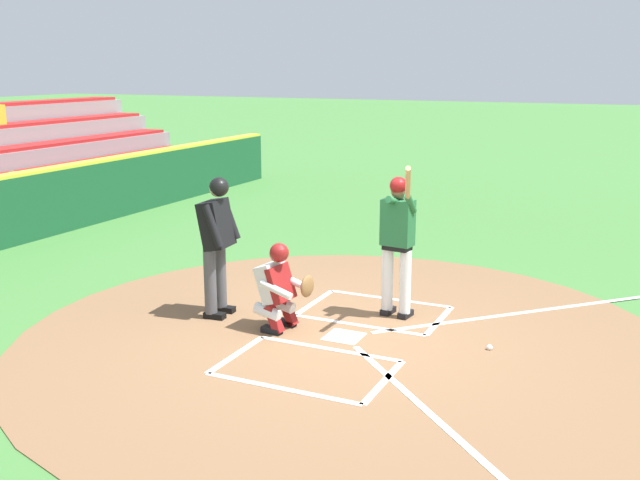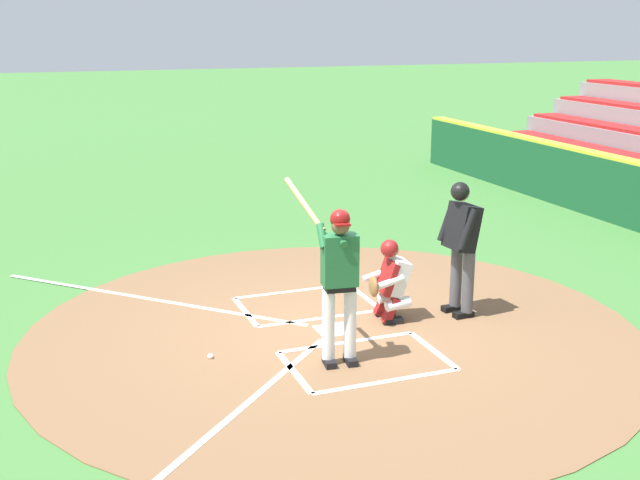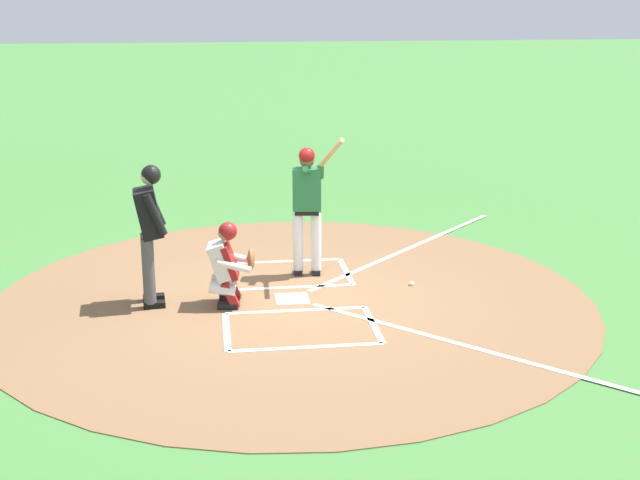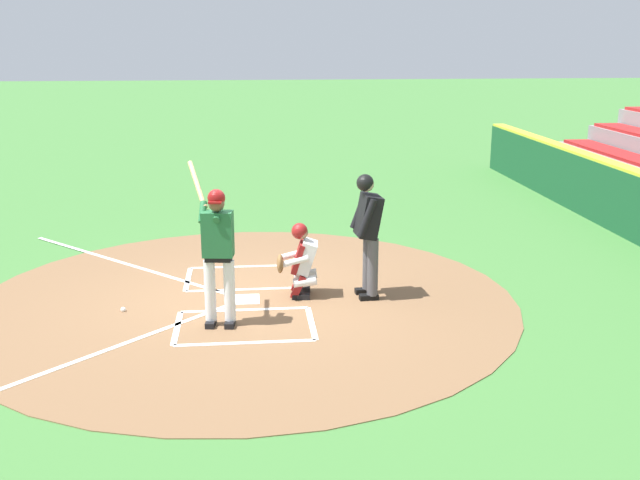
% 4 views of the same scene
% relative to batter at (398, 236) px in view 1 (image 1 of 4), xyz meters
% --- Properties ---
extents(ground_plane, '(120.00, 120.00, 0.00)m').
position_rel_batter_xyz_m(ground_plane, '(0.98, -0.33, -1.10)').
color(ground_plane, '#427A38').
extents(dirt_circle, '(8.00, 8.00, 0.01)m').
position_rel_batter_xyz_m(dirt_circle, '(0.98, -0.33, -1.09)').
color(dirt_circle, brown).
rests_on(dirt_circle, ground).
extents(home_plate_and_chalk, '(7.93, 4.91, 0.01)m').
position_rel_batter_xyz_m(home_plate_and_chalk, '(0.98, 0.55, -1.08)').
color(home_plate_and_chalk, white).
rests_on(home_plate_and_chalk, dirt_circle).
extents(batter, '(1.00, 0.62, 2.13)m').
position_rel_batter_xyz_m(batter, '(0.00, 0.00, 0.00)').
color(batter, white).
rests_on(batter, ground).
extents(catcher, '(0.59, 0.65, 1.13)m').
position_rel_batter_xyz_m(catcher, '(1.07, -1.17, -0.51)').
color(catcher, black).
rests_on(catcher, ground).
extents(plate_umpire, '(0.60, 0.44, 1.86)m').
position_rel_batter_xyz_m(plate_umpire, '(0.93, -2.15, -0.02)').
color(plate_umpire, '#4C4C51').
rests_on(plate_umpire, ground).
extents(baseball, '(0.07, 0.07, 0.07)m').
position_rel_batter_xyz_m(baseball, '(0.65, 1.38, -1.06)').
color(baseball, white).
rests_on(baseball, ground).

